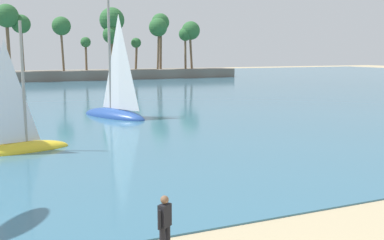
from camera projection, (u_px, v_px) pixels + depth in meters
The scene contains 5 objects.
sea at pixel (35, 88), 64.28m from camera, with size 220.00×113.16×0.06m, color #386B84.
palm_headland at pixel (47, 57), 80.16m from camera, with size 80.36×6.04×13.47m.
person_at_waterline at pixel (165, 225), 11.30m from camera, with size 0.47×0.36×1.67m.
sailboat_near_shore at pixel (19, 139), 23.38m from camera, with size 5.18×2.56×7.21m.
sailboat_mid_bay at pixel (115, 106), 35.68m from camera, with size 4.82×7.13×10.01m.
Camera 1 is at (-5.19, -4.93, 5.21)m, focal length 42.06 mm.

